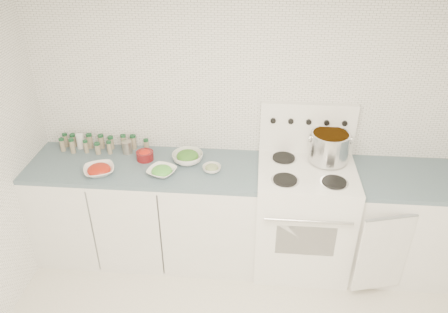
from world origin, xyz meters
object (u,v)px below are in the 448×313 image
bowl_tomato (99,170)px  bowl_snowpea (162,171)px  stock_pot (329,146)px  stove (302,214)px

bowl_tomato → bowl_snowpea: (0.49, 0.03, -0.00)m
stock_pot → bowl_tomato: (-1.78, -0.28, -0.14)m
stove → stock_pot: 0.62m
stock_pot → bowl_snowpea: bearing=-168.7°
bowl_tomato → bowl_snowpea: bowl_tomato is taller
bowl_tomato → bowl_snowpea: bearing=3.3°
stock_pot → bowl_tomato: stock_pot is taller
bowl_snowpea → stock_pot: bearing=11.3°
stove → bowl_snowpea: stove is taller
stove → bowl_tomato: 1.67m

